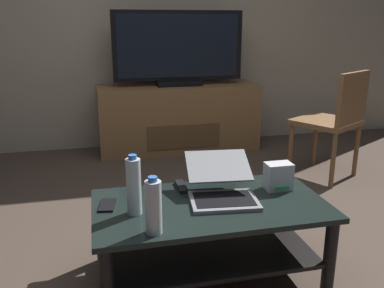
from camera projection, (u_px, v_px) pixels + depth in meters
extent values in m
plane|color=#4C3D33|center=(206.00, 249.00, 2.31)|extent=(7.68, 7.68, 0.00)
cube|color=#B2A38C|center=(147.00, 4.00, 4.00)|extent=(6.40, 0.12, 2.80)
cube|color=black|center=(210.00, 205.00, 1.98)|extent=(1.11, 0.60, 0.03)
cube|color=black|center=(210.00, 250.00, 2.05)|extent=(0.98, 0.53, 0.02)
cylinder|color=black|center=(107.00, 287.00, 1.69)|extent=(0.06, 0.06, 0.37)
cylinder|color=black|center=(330.00, 256.00, 1.91)|extent=(0.06, 0.06, 0.37)
cylinder|color=black|center=(103.00, 229.00, 2.16)|extent=(0.06, 0.06, 0.37)
cylinder|color=black|center=(282.00, 210.00, 2.38)|extent=(0.06, 0.06, 0.37)
cube|color=olive|center=(179.00, 118.00, 4.06)|extent=(1.54, 0.47, 0.64)
cube|color=brown|center=(184.00, 137.00, 3.87)|extent=(0.69, 0.01, 0.23)
cube|color=black|center=(179.00, 83.00, 3.94)|extent=(0.43, 0.20, 0.05)
cube|color=black|center=(178.00, 46.00, 3.85)|extent=(1.23, 0.04, 0.64)
cube|color=black|center=(179.00, 46.00, 3.83)|extent=(1.14, 0.01, 0.58)
cube|color=brown|center=(326.00, 122.00, 3.31)|extent=(0.60, 0.60, 0.04)
cube|color=brown|center=(353.00, 100.00, 3.12)|extent=(0.38, 0.24, 0.42)
cylinder|color=brown|center=(315.00, 141.00, 3.64)|extent=(0.04, 0.04, 0.43)
cylinder|color=brown|center=(290.00, 150.00, 3.39)|extent=(0.04, 0.04, 0.43)
cylinder|color=brown|center=(356.00, 150.00, 3.37)|extent=(0.04, 0.04, 0.43)
cylinder|color=brown|center=(333.00, 161.00, 3.12)|extent=(0.04, 0.04, 0.43)
cube|color=gray|center=(224.00, 201.00, 1.98)|extent=(0.35, 0.27, 0.02)
cube|color=black|center=(224.00, 199.00, 1.97)|extent=(0.30, 0.22, 0.00)
cube|color=gray|center=(218.00, 166.00, 2.10)|extent=(0.34, 0.26, 0.10)
cube|color=silver|center=(218.00, 166.00, 2.10)|extent=(0.31, 0.23, 0.08)
cube|color=silver|center=(278.00, 176.00, 2.12)|extent=(0.13, 0.09, 0.14)
cube|color=#19D84C|center=(282.00, 188.00, 2.09)|extent=(0.08, 0.00, 0.01)
cylinder|color=silver|center=(134.00, 187.00, 1.83)|extent=(0.07, 0.07, 0.26)
cylinder|color=blue|center=(132.00, 157.00, 1.79)|extent=(0.04, 0.04, 0.02)
cylinder|color=silver|center=(153.00, 208.00, 1.66)|extent=(0.07, 0.07, 0.23)
cylinder|color=blue|center=(153.00, 179.00, 1.63)|extent=(0.04, 0.04, 0.02)
cube|color=black|center=(107.00, 205.00, 1.94)|extent=(0.09, 0.15, 0.01)
cube|color=black|center=(181.00, 187.00, 2.15)|extent=(0.05, 0.16, 0.02)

